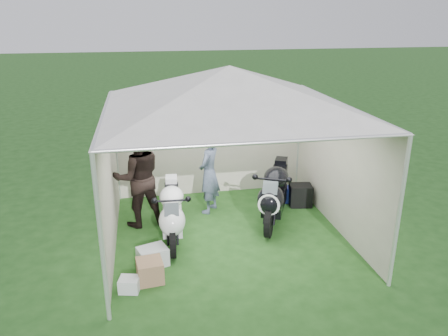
{
  "coord_description": "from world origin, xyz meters",
  "views": [
    {
      "loc": [
        -1.41,
        -6.92,
        3.8
      ],
      "look_at": [
        -0.02,
        0.35,
        1.15
      ],
      "focal_mm": 35.0,
      "sensor_mm": 36.0,
      "label": 1
    }
  ],
  "objects_px": {
    "paddock_stand": "(280,194)",
    "crate_2": "(129,284)",
    "motorcycle_black": "(275,192)",
    "equipment_box": "(300,195)",
    "crate_1": "(150,271)",
    "person_dark_jacket": "(138,177)",
    "canopy_tent": "(229,92)",
    "motorcycle_white": "(172,212)",
    "crate_0": "(153,256)",
    "person_blue_jacket": "(209,173)"
  },
  "relations": [
    {
      "from": "paddock_stand",
      "to": "crate_2",
      "type": "bearing_deg",
      "value": -139.31
    },
    {
      "from": "motorcycle_black",
      "to": "equipment_box",
      "type": "distance_m",
      "value": 1.02
    },
    {
      "from": "paddock_stand",
      "to": "crate_1",
      "type": "distance_m",
      "value": 3.73
    },
    {
      "from": "person_dark_jacket",
      "to": "equipment_box",
      "type": "height_order",
      "value": "person_dark_jacket"
    },
    {
      "from": "paddock_stand",
      "to": "equipment_box",
      "type": "distance_m",
      "value": 0.46
    },
    {
      "from": "paddock_stand",
      "to": "crate_2",
      "type": "distance_m",
      "value": 4.09
    },
    {
      "from": "canopy_tent",
      "to": "paddock_stand",
      "type": "relative_size",
      "value": 13.17
    },
    {
      "from": "person_dark_jacket",
      "to": "motorcycle_black",
      "type": "bearing_deg",
      "value": 160.51
    },
    {
      "from": "motorcycle_white",
      "to": "equipment_box",
      "type": "height_order",
      "value": "motorcycle_white"
    },
    {
      "from": "motorcycle_black",
      "to": "crate_0",
      "type": "distance_m",
      "value": 2.64
    },
    {
      "from": "motorcycle_white",
      "to": "equipment_box",
      "type": "bearing_deg",
      "value": 23.52
    },
    {
      "from": "motorcycle_white",
      "to": "crate_1",
      "type": "height_order",
      "value": "motorcycle_white"
    },
    {
      "from": "person_dark_jacket",
      "to": "crate_1",
      "type": "relative_size",
      "value": 5.06
    },
    {
      "from": "paddock_stand",
      "to": "motorcycle_black",
      "type": "bearing_deg",
      "value": -114.6
    },
    {
      "from": "canopy_tent",
      "to": "crate_1",
      "type": "relative_size",
      "value": 15.1
    },
    {
      "from": "canopy_tent",
      "to": "crate_1",
      "type": "bearing_deg",
      "value": -139.12
    },
    {
      "from": "paddock_stand",
      "to": "crate_0",
      "type": "xyz_separation_m",
      "value": [
        -2.75,
        -2.03,
        -0.01
      ]
    },
    {
      "from": "equipment_box",
      "to": "paddock_stand",
      "type": "bearing_deg",
      "value": 138.55
    },
    {
      "from": "person_blue_jacket",
      "to": "crate_1",
      "type": "relative_size",
      "value": 4.34
    },
    {
      "from": "person_dark_jacket",
      "to": "canopy_tent",
      "type": "bearing_deg",
      "value": 144.99
    },
    {
      "from": "motorcycle_black",
      "to": "paddock_stand",
      "type": "xyz_separation_m",
      "value": [
        0.41,
        0.89,
        -0.43
      ]
    },
    {
      "from": "person_dark_jacket",
      "to": "equipment_box",
      "type": "xyz_separation_m",
      "value": [
        3.26,
        0.23,
        -0.72
      ]
    },
    {
      "from": "motorcycle_black",
      "to": "person_dark_jacket",
      "type": "bearing_deg",
      "value": -163.38
    },
    {
      "from": "crate_2",
      "to": "paddock_stand",
      "type": "bearing_deg",
      "value": 40.69
    },
    {
      "from": "person_dark_jacket",
      "to": "crate_0",
      "type": "height_order",
      "value": "person_dark_jacket"
    },
    {
      "from": "person_dark_jacket",
      "to": "motorcycle_white",
      "type": "bearing_deg",
      "value": 116.02
    },
    {
      "from": "paddock_stand",
      "to": "person_dark_jacket",
      "type": "xyz_separation_m",
      "value": [
        -2.92,
        -0.54,
        0.79
      ]
    },
    {
      "from": "equipment_box",
      "to": "canopy_tent",
      "type": "bearing_deg",
      "value": -151.79
    },
    {
      "from": "person_blue_jacket",
      "to": "crate_0",
      "type": "xyz_separation_m",
      "value": [
        -1.2,
        -1.81,
        -0.66
      ]
    },
    {
      "from": "person_dark_jacket",
      "to": "crate_2",
      "type": "distance_m",
      "value": 2.3
    },
    {
      "from": "canopy_tent",
      "to": "motorcycle_black",
      "type": "xyz_separation_m",
      "value": [
        0.95,
        0.33,
        -1.99
      ]
    },
    {
      "from": "motorcycle_black",
      "to": "crate_2",
      "type": "height_order",
      "value": "motorcycle_black"
    },
    {
      "from": "motorcycle_black",
      "to": "equipment_box",
      "type": "height_order",
      "value": "motorcycle_black"
    },
    {
      "from": "motorcycle_white",
      "to": "person_dark_jacket",
      "type": "height_order",
      "value": "person_dark_jacket"
    },
    {
      "from": "crate_2",
      "to": "motorcycle_black",
      "type": "bearing_deg",
      "value": 33.43
    },
    {
      "from": "canopy_tent",
      "to": "crate_2",
      "type": "height_order",
      "value": "canopy_tent"
    },
    {
      "from": "motorcycle_black",
      "to": "crate_0",
      "type": "xyz_separation_m",
      "value": [
        -2.34,
        -1.14,
        -0.44
      ]
    },
    {
      "from": "crate_1",
      "to": "crate_0",
      "type": "bearing_deg",
      "value": 82.74
    },
    {
      "from": "crate_0",
      "to": "crate_2",
      "type": "bearing_deg",
      "value": -119.24
    },
    {
      "from": "crate_0",
      "to": "paddock_stand",
      "type": "bearing_deg",
      "value": 36.49
    },
    {
      "from": "crate_1",
      "to": "crate_2",
      "type": "xyz_separation_m",
      "value": [
        -0.3,
        -0.2,
        -0.06
      ]
    },
    {
      "from": "person_blue_jacket",
      "to": "crate_2",
      "type": "height_order",
      "value": "person_blue_jacket"
    },
    {
      "from": "motorcycle_white",
      "to": "crate_0",
      "type": "relative_size",
      "value": 4.37
    },
    {
      "from": "crate_0",
      "to": "crate_1",
      "type": "relative_size",
      "value": 1.18
    },
    {
      "from": "motorcycle_white",
      "to": "equipment_box",
      "type": "distance_m",
      "value": 2.89
    },
    {
      "from": "canopy_tent",
      "to": "person_dark_jacket",
      "type": "distance_m",
      "value": 2.36
    },
    {
      "from": "person_dark_jacket",
      "to": "crate_0",
      "type": "relative_size",
      "value": 4.27
    },
    {
      "from": "person_dark_jacket",
      "to": "crate_0",
      "type": "xyz_separation_m",
      "value": [
        0.17,
        -1.49,
        -0.8
      ]
    },
    {
      "from": "person_dark_jacket",
      "to": "crate_1",
      "type": "bearing_deg",
      "value": 82.04
    },
    {
      "from": "person_blue_jacket",
      "to": "crate_0",
      "type": "bearing_deg",
      "value": -1.07
    }
  ]
}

